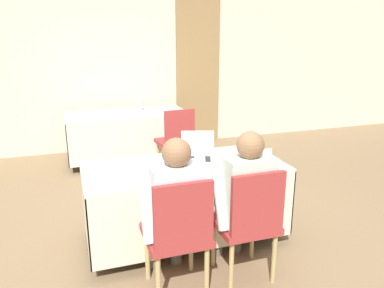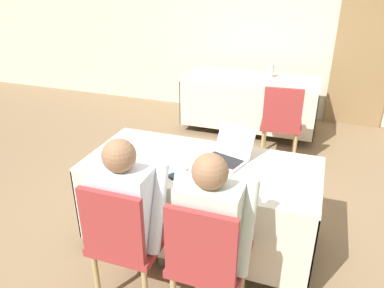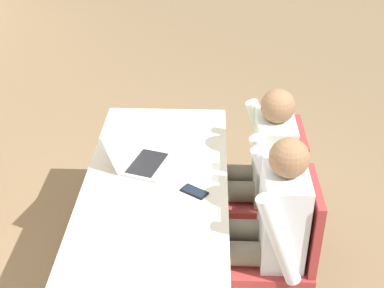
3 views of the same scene
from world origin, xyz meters
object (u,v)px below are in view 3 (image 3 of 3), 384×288
at_px(chair_near_left, 284,246).
at_px(chair_near_right, 275,186).
at_px(person_checkered_shirt, 267,223).
at_px(cell_phone, 194,192).
at_px(laptop, 139,158).
at_px(person_white_shirt, 260,165).

height_order(chair_near_left, chair_near_right, same).
bearing_deg(person_checkered_shirt, chair_near_left, 90.00).
xyz_separation_m(chair_near_left, chair_near_right, (0.54, 0.00, 0.00)).
relative_size(cell_phone, person_checkered_shirt, 0.14).
distance_m(cell_phone, chair_near_right, 0.65).
height_order(chair_near_right, person_checkered_shirt, person_checkered_shirt).
relative_size(laptop, chair_near_right, 0.44).
xyz_separation_m(cell_phone, chair_near_left, (-0.17, -0.49, -0.22)).
distance_m(cell_phone, person_white_shirt, 0.54).
distance_m(chair_near_left, person_white_shirt, 0.57).
xyz_separation_m(chair_near_left, person_checkered_shirt, (0.00, 0.10, 0.16)).
xyz_separation_m(chair_near_right, person_checkered_shirt, (-0.54, 0.10, 0.16)).
bearing_deg(chair_near_right, person_white_shirt, -90.00).
height_order(laptop, chair_near_right, laptop).
bearing_deg(chair_near_right, chair_near_left, 0.00).
xyz_separation_m(cell_phone, person_checkered_shirt, (-0.17, -0.39, -0.06)).
distance_m(laptop, chair_near_right, 0.87).
relative_size(chair_near_right, person_white_shirt, 0.78).
xyz_separation_m(chair_near_right, person_white_shirt, (-0.00, 0.10, 0.16)).
height_order(laptop, person_white_shirt, person_white_shirt).
xyz_separation_m(cell_phone, person_white_shirt, (0.37, -0.39, -0.06)).
bearing_deg(laptop, chair_near_right, -65.22).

